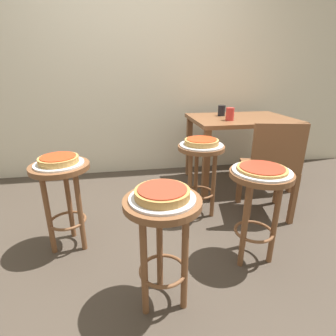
% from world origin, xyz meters
% --- Properties ---
extents(ground_plane, '(6.00, 6.00, 0.00)m').
position_xyz_m(ground_plane, '(0.00, 0.00, 0.00)').
color(ground_plane, '#42382D').
extents(back_wall, '(6.00, 0.10, 3.00)m').
position_xyz_m(back_wall, '(0.00, 1.65, 1.50)').
color(back_wall, beige).
rests_on(back_wall, ground_plane).
extents(stool_foreground, '(0.39, 0.39, 0.64)m').
position_xyz_m(stool_foreground, '(0.00, -0.50, 0.47)').
color(stool_foreground, brown).
rests_on(stool_foreground, ground_plane).
extents(serving_plate_foreground, '(0.33, 0.33, 0.01)m').
position_xyz_m(serving_plate_foreground, '(0.00, -0.50, 0.64)').
color(serving_plate_foreground, silver).
rests_on(serving_plate_foreground, stool_foreground).
extents(pizza_foreground, '(0.27, 0.27, 0.05)m').
position_xyz_m(pizza_foreground, '(0.00, -0.50, 0.67)').
color(pizza_foreground, '#B78442').
rests_on(pizza_foreground, serving_plate_foreground).
extents(stool_middle, '(0.39, 0.39, 0.64)m').
position_xyz_m(stool_middle, '(0.65, -0.24, 0.47)').
color(stool_middle, brown).
rests_on(stool_middle, ground_plane).
extents(serving_plate_middle, '(0.36, 0.36, 0.01)m').
position_xyz_m(serving_plate_middle, '(0.65, -0.24, 0.64)').
color(serving_plate_middle, silver).
rests_on(serving_plate_middle, stool_middle).
extents(pizza_middle, '(0.30, 0.30, 0.02)m').
position_xyz_m(pizza_middle, '(0.65, -0.24, 0.66)').
color(pizza_middle, '#B78442').
rests_on(pizza_middle, serving_plate_middle).
extents(stool_leftside, '(0.39, 0.39, 0.64)m').
position_xyz_m(stool_leftside, '(-0.60, 0.11, 0.47)').
color(stool_leftside, brown).
rests_on(stool_leftside, ground_plane).
extents(serving_plate_leftside, '(0.32, 0.32, 0.01)m').
position_xyz_m(serving_plate_leftside, '(-0.60, 0.11, 0.64)').
color(serving_plate_leftside, silver).
rests_on(serving_plate_leftside, stool_leftside).
extents(pizza_leftside, '(0.26, 0.26, 0.05)m').
position_xyz_m(pizza_leftside, '(-0.60, 0.11, 0.67)').
color(pizza_leftside, tan).
rests_on(pizza_leftside, serving_plate_leftside).
extents(stool_rear, '(0.39, 0.39, 0.64)m').
position_xyz_m(stool_rear, '(0.46, 0.40, 0.47)').
color(stool_rear, brown).
rests_on(stool_rear, ground_plane).
extents(serving_plate_rear, '(0.36, 0.36, 0.01)m').
position_xyz_m(serving_plate_rear, '(0.46, 0.40, 0.64)').
color(serving_plate_rear, silver).
rests_on(serving_plate_rear, stool_rear).
extents(pizza_rear, '(0.28, 0.28, 0.05)m').
position_xyz_m(pizza_rear, '(0.46, 0.40, 0.67)').
color(pizza_rear, tan).
rests_on(pizza_rear, serving_plate_rear).
extents(dining_table, '(1.05, 0.77, 0.75)m').
position_xyz_m(dining_table, '(1.08, 1.01, 0.64)').
color(dining_table, brown).
rests_on(dining_table, ground_plane).
extents(cup_near_edge, '(0.08, 0.08, 0.12)m').
position_xyz_m(cup_near_edge, '(0.89, 0.87, 0.81)').
color(cup_near_edge, red).
rests_on(cup_near_edge, dining_table).
extents(cup_far_edge, '(0.08, 0.08, 0.11)m').
position_xyz_m(cup_far_edge, '(0.91, 1.15, 0.81)').
color(cup_far_edge, black).
rests_on(cup_far_edge, dining_table).
extents(wooden_chair, '(0.48, 0.48, 0.85)m').
position_xyz_m(wooden_chair, '(1.03, 0.26, 0.47)').
color(wooden_chair, brown).
rests_on(wooden_chair, ground_plane).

